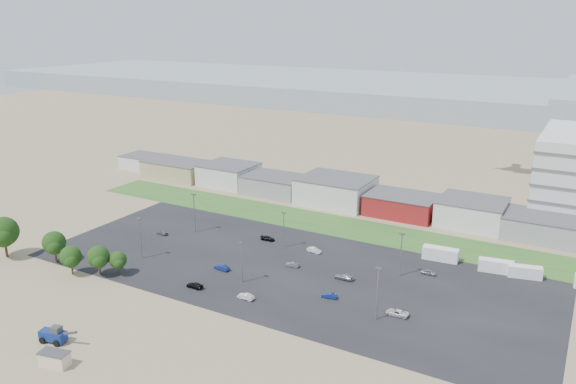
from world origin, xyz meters
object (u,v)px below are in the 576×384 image
Objects in this scene: parked_car_1 at (329,295)px; parked_car_8 at (429,272)px; telehandler at (53,334)px; parked_car_11 at (314,250)px; tree_far_left at (4,235)px; parked_car_4 at (222,267)px; parked_car_6 at (268,238)px; parked_car_5 at (162,233)px; parked_car_3 at (195,285)px; parked_car_13 at (246,296)px; parked_car_10 at (100,259)px; box_trailer_a at (440,254)px; parked_car_0 at (397,313)px; parked_car_7 at (292,265)px; parked_car_12 at (344,277)px; portable_shed at (55,359)px.

parked_car_8 reaches higher than parked_car_1.
telehandler is 63.86m from parked_car_11.
parked_car_4 is at bearing 21.41° from tree_far_left.
parked_car_11 is at bearing 58.45° from telehandler.
parked_car_6 is at bearing -134.70° from parked_car_1.
parked_car_4 is 1.19× the size of parked_car_5.
parked_car_13 is (12.56, 1.13, 0.03)m from parked_car_3.
parked_car_3 is at bearing 10.51° from tree_far_left.
telehandler reaches higher than parked_car_10.
parked_car_0 is (-0.30, -30.96, -0.96)m from box_trailer_a.
telehandler is 1.93× the size of parked_car_10.
parked_car_7 is at bearing 55.27° from telehandler.
parked_car_4 is 1.18× the size of parked_car_8.
parked_car_8 is (70.20, 10.68, 0.00)m from parked_car_5.
tree_far_left is at bearing -81.31° from parked_car_0.
parked_car_12 is at bearing -70.60° from parked_car_10.
parked_car_12 is (12.70, -10.44, 0.00)m from parked_car_11.
parked_car_6 is 32.89m from parked_car_13.
parked_car_11 is (16.24, 64.51, -0.66)m from portable_shed.
parked_car_1 is 26.16m from parked_car_8.
parked_car_3 reaches higher than parked_car_6.
parked_car_3 is 1.04× the size of parked_car_6.
parked_car_1 is 29.33m from parked_car_3.
portable_shed is 53.59m from parked_car_1.
parked_car_0 is at bearing -82.20° from parked_car_10.
telehandler is at bearing -130.41° from box_trailer_a.
box_trailer_a reaches higher than parked_car_10.
telehandler reaches higher than parked_car_4.
parked_car_10 is 1.10× the size of parked_car_13.
parked_car_3 is (-42.61, -40.96, -1.00)m from box_trailer_a.
parked_car_1 is 0.83× the size of parked_car_10.
parked_car_8 is (15.01, 21.43, 0.01)m from parked_car_1.
parked_car_3 reaches higher than parked_car_1.
parked_car_5 is 0.77× the size of parked_car_12.
parked_car_0 is at bearing 103.71° from parked_car_3.
parked_car_8 is (0.22, 21.54, -0.04)m from parked_car_0.
parked_car_4 is 28.37m from parked_car_12.
parked_car_7 is at bearing -64.77° from parked_car_10.
parked_car_10 is (-71.32, -31.52, 0.02)m from parked_car_8.
parked_car_4 is 1.05× the size of parked_car_11.
parked_car_1 is 9.65m from parked_car_12.
portable_shed is at bearing 174.75° from parked_car_6.
telehandler is 64.59m from parked_car_0.
telehandler is at bearing 138.63° from parked_car_8.
parked_car_4 is (-42.85, -30.59, -0.93)m from box_trailer_a.
parked_car_4 is 15.79m from parked_car_13.
telehandler is 35.77m from parked_car_10.
parked_car_13 is at bearing 55.07° from portable_shed.
parked_car_13 is at bearing -175.88° from parked_car_11.
box_trailer_a is 30.74m from parked_car_11.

